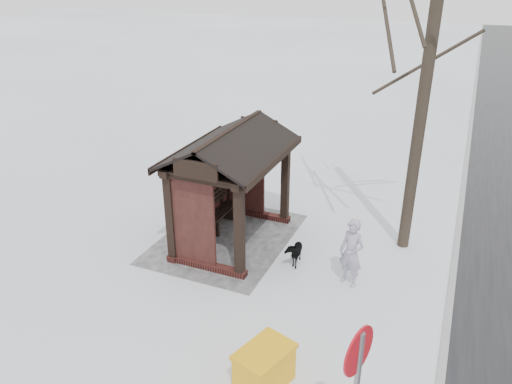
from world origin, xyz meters
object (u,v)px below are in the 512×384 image
grit_bin (264,367)px  pedestrian (351,253)px  bus_shelter (226,163)px  dog (294,251)px  road_sign (356,378)px

grit_bin → pedestrian: bearing=-172.1°
pedestrian → bus_shelter: bearing=-170.6°
bus_shelter → dog: (0.43, 2.01, -1.84)m
grit_bin → bus_shelter: bearing=-128.7°
bus_shelter → grit_bin: 5.47m
dog → grit_bin: size_ratio=0.66×
bus_shelter → dog: bearing=77.9°
bus_shelter → road_sign: 7.15m
dog → grit_bin: bearing=-87.2°
bus_shelter → grit_bin: size_ratio=3.08×
bus_shelter → grit_bin: bearing=33.2°
pedestrian → grit_bin: bearing=-78.3°
pedestrian → grit_bin: size_ratio=1.40×
dog → grit_bin: grit_bin is taller
pedestrian → road_sign: road_sign is taller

